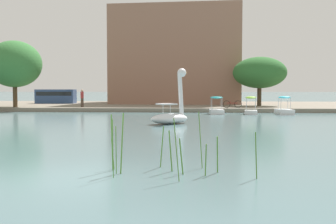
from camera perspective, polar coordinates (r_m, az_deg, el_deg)
name	(u,v)px	position (r m, az deg, el deg)	size (l,w,h in m)	color
ground_plane	(78,178)	(10.39, -12.56, -9.05)	(541.61, 541.61, 0.00)	slate
shore_bank_far	(170,106)	(48.14, 0.29, 0.90)	(121.53, 20.87, 0.39)	slate
swan_boat	(171,112)	(25.38, 0.47, -0.05)	(2.79, 2.43, 3.50)	white
pedal_boat_teal	(216,109)	(35.62, 6.84, 0.47)	(1.25, 2.16, 1.54)	white
pedal_boat_lime	(251,109)	(35.74, 11.58, 0.40)	(1.28, 1.97, 1.54)	white
pedal_boat_cyan	(284,109)	(36.30, 16.04, 0.34)	(1.30, 2.35, 1.57)	white
tree_broadleaf_behind_dock	(260,73)	(44.32, 12.76, 5.42)	(6.79, 6.28, 5.20)	#423323
tree_broadleaf_left	(14,64)	(43.40, -20.80, 6.31)	(6.27, 6.18, 6.60)	#4C3823
person_on_path	(82,98)	(40.62, -11.99, 1.94)	(0.30, 0.30, 1.75)	#47382D
bicycle_parked	(232,104)	(38.82, 9.04, 1.10)	(1.78, 0.24, 0.71)	black
parked_van	(56,96)	(52.27, -15.49, 2.21)	(4.83, 2.12, 1.73)	navy
apartment_block	(179,58)	(53.19, 1.55, 7.61)	(15.48, 13.37, 11.64)	#996B56
reed_clump_foreground	(162,149)	(10.64, -0.84, -5.23)	(3.83, 1.81, 1.58)	#4C7F33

